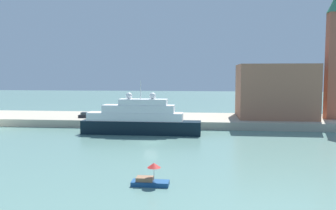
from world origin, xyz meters
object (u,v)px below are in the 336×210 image
(harbor_building, at_px, (275,91))
(person_figure, at_px, (113,114))
(large_yacht, at_px, (139,120))
(parked_car, at_px, (87,115))
(mooring_bollard, at_px, (147,119))
(bell_tower, at_px, (333,54))
(small_motorboat, at_px, (150,179))

(harbor_building, bearing_deg, person_figure, -175.27)
(large_yacht, relative_size, parked_car, 5.87)
(parked_car, height_order, person_figure, person_figure)
(person_figure, height_order, mooring_bollard, person_figure)
(bell_tower, relative_size, parked_car, 6.85)
(large_yacht, bearing_deg, bell_tower, 20.28)
(large_yacht, relative_size, mooring_bollard, 36.18)
(person_figure, relative_size, mooring_bollard, 2.59)
(bell_tower, relative_size, mooring_bollard, 42.24)
(bell_tower, bearing_deg, harbor_building, 172.93)
(small_motorboat, distance_m, parked_car, 51.72)
(small_motorboat, xyz_separation_m, bell_tower, (36.59, 50.32, 16.80))
(large_yacht, bearing_deg, mooring_bollard, 87.82)
(large_yacht, relative_size, harbor_building, 1.38)
(person_figure, bearing_deg, small_motorboat, -70.18)
(harbor_building, bearing_deg, bell_tower, -7.07)
(bell_tower, distance_m, mooring_bollard, 47.36)
(parked_car, bearing_deg, large_yacht, -37.82)
(large_yacht, bearing_deg, person_figure, 123.68)
(large_yacht, height_order, person_figure, large_yacht)
(large_yacht, height_order, parked_car, large_yacht)
(harbor_building, xyz_separation_m, mooring_bollard, (-30.84, -9.72, -6.31))
(small_motorboat, distance_m, bell_tower, 64.45)
(harbor_building, height_order, bell_tower, bell_tower)
(large_yacht, relative_size, bell_tower, 0.86)
(large_yacht, height_order, bell_tower, bell_tower)
(person_figure, bearing_deg, bell_tower, 1.85)
(harbor_building, distance_m, mooring_bollard, 32.95)
(small_motorboat, height_order, harbor_building, harbor_building)
(bell_tower, height_order, parked_car, bell_tower)
(bell_tower, bearing_deg, parked_car, -175.96)
(parked_car, xyz_separation_m, mooring_bollard, (15.97, -3.85, -0.23))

